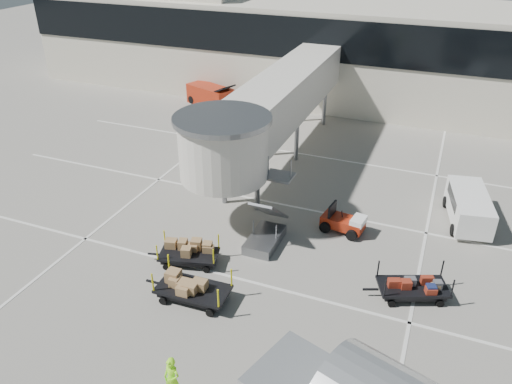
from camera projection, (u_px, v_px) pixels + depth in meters
ground at (253, 316)px, 20.38m from camera, size 140.00×140.00×0.00m
lane_markings at (304, 206)px, 28.17m from camera, size 40.00×30.00×0.02m
terminal at (381, 52)px, 42.81m from camera, size 64.00×12.11×15.20m
jet_bridge at (269, 110)px, 29.56m from camera, size 5.70×20.40×6.03m
baggage_tug at (344, 222)px, 25.67m from camera, size 2.33×1.68×1.44m
suitcase_cart at (414, 287)px, 21.21m from camera, size 3.59×2.43×1.40m
box_cart_near at (192, 289)px, 20.99m from camera, size 3.83×1.66×1.49m
box_cart_far at (191, 254)px, 23.30m from camera, size 3.43×2.02×1.32m
ground_worker at (172, 378)px, 16.61m from camera, size 0.67×0.49×1.69m
minivan at (469, 205)px, 26.32m from camera, size 2.58×4.65×1.66m
belt_loader at (210, 96)px, 42.77m from camera, size 4.81×3.21×2.18m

